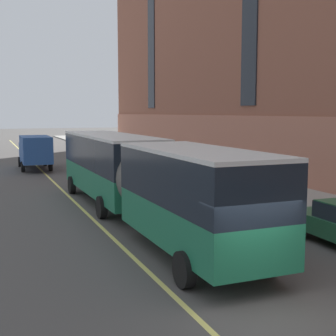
{
  "coord_description": "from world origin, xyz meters",
  "views": [
    {
      "loc": [
        -6.09,
        -8.85,
        4.66
      ],
      "look_at": [
        2.78,
        13.32,
        1.8
      ],
      "focal_mm": 50.0,
      "sensor_mm": 36.0,
      "label": 1
    }
  ],
  "objects_px": {
    "parked_car_darkgray_2": "(144,162)",
    "box_truck": "(35,150)",
    "city_bus": "(136,173)",
    "parked_car_silver_3": "(207,181)"
  },
  "relations": [
    {
      "from": "city_bus",
      "to": "box_truck",
      "type": "relative_size",
      "value": 2.9
    },
    {
      "from": "city_bus",
      "to": "parked_car_darkgray_2",
      "type": "xyz_separation_m",
      "value": [
        5.55,
        15.31,
        -1.27
      ]
    },
    {
      "from": "parked_car_darkgray_2",
      "to": "parked_car_silver_3",
      "type": "distance_m",
      "value": 10.71
    },
    {
      "from": "city_bus",
      "to": "box_truck",
      "type": "distance_m",
      "value": 20.33
    },
    {
      "from": "parked_car_darkgray_2",
      "to": "parked_car_silver_3",
      "type": "xyz_separation_m",
      "value": [
        0.13,
        -10.71,
        -0.0
      ]
    },
    {
      "from": "parked_car_silver_3",
      "to": "parked_car_darkgray_2",
      "type": "bearing_deg",
      "value": 90.7
    },
    {
      "from": "city_bus",
      "to": "parked_car_silver_3",
      "type": "xyz_separation_m",
      "value": [
        5.68,
        4.6,
        -1.27
      ]
    },
    {
      "from": "city_bus",
      "to": "box_truck",
      "type": "xyz_separation_m",
      "value": [
        -2.09,
        20.21,
        -0.47
      ]
    },
    {
      "from": "parked_car_darkgray_2",
      "to": "box_truck",
      "type": "bearing_deg",
      "value": 147.31
    },
    {
      "from": "city_bus",
      "to": "parked_car_darkgray_2",
      "type": "height_order",
      "value": "city_bus"
    }
  ]
}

